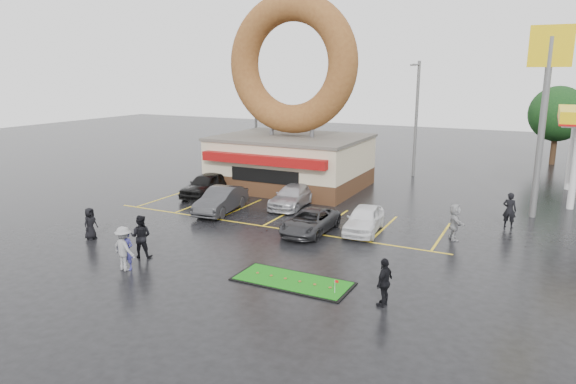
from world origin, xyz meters
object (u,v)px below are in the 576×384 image
at_px(car_black, 206,185).
at_px(dumpster, 229,176).
at_px(donut_shop, 291,125).
at_px(putting_green, 293,281).
at_px(car_white, 364,219).
at_px(person_cameraman, 384,282).
at_px(shell_sign, 547,86).
at_px(person_blue, 127,250).
at_px(streetlight_left, 255,111).
at_px(car_silver, 293,196).
at_px(car_dgrey, 221,200).
at_px(car_grey, 310,221).
at_px(streetlight_mid, 416,116).

bearing_deg(car_black, dumpster, 96.72).
relative_size(donut_shop, putting_green, 2.84).
relative_size(car_white, person_cameraman, 2.26).
relative_size(shell_sign, person_blue, 6.33).
bearing_deg(streetlight_left, putting_green, -56.79).
bearing_deg(car_silver, car_dgrey, -139.18).
bearing_deg(car_white, car_dgrey, 174.94).
distance_m(car_white, putting_green, 7.64).
distance_m(shell_sign, car_dgrey, 19.28).
xyz_separation_m(car_black, putting_green, (11.61, -10.48, -0.74)).
relative_size(car_dgrey, person_cameraman, 2.53).
height_order(donut_shop, car_grey, donut_shop).
relative_size(car_dgrey, putting_green, 0.95).
height_order(shell_sign, car_white, shell_sign).
bearing_deg(car_dgrey, dumpster, 112.93).
bearing_deg(car_grey, person_blue, -120.44).
height_order(streetlight_mid, person_blue, streetlight_mid).
distance_m(person_blue, dumpster, 17.12).
bearing_deg(person_blue, person_cameraman, 0.24).
distance_m(car_silver, person_cameraman, 14.24).
xyz_separation_m(donut_shop, putting_green, (7.82, -15.69, -4.43)).
distance_m(car_grey, person_cameraman, 8.87).
distance_m(streetlight_left, streetlight_mid, 14.04).
relative_size(donut_shop, car_grey, 3.13).
height_order(car_black, car_grey, car_black).
relative_size(shell_sign, car_grey, 2.46).
xyz_separation_m(streetlight_mid, car_white, (1.23, -16.03, -4.10)).
relative_size(shell_sign, car_white, 2.63).
distance_m(dumpster, putting_green, 18.90).
height_order(car_black, person_cameraman, person_cameraman).
distance_m(streetlight_mid, person_blue, 26.53).
distance_m(car_black, car_silver, 6.40).
bearing_deg(streetlight_mid, streetlight_left, -175.91).
xyz_separation_m(car_silver, car_white, (5.62, -2.98, 0.03)).
distance_m(shell_sign, streetlight_left, 24.46).
bearing_deg(person_blue, car_grey, 51.81).
distance_m(person_blue, putting_green, 7.14).
height_order(streetlight_mid, person_cameraman, streetlight_mid).
xyz_separation_m(person_cameraman, putting_green, (-3.83, 0.42, -0.85)).
relative_size(car_silver, person_cameraman, 2.52).
height_order(shell_sign, person_blue, shell_sign).
height_order(donut_shop, car_silver, donut_shop).
distance_m(streetlight_mid, putting_green, 24.12).
bearing_deg(shell_sign, putting_green, -119.08).
xyz_separation_m(dumpster, putting_green, (12.32, -14.32, -0.61)).
xyz_separation_m(car_silver, person_cameraman, (9.03, -11.01, 0.24)).
relative_size(streetlight_left, dumpster, 5.00).
distance_m(car_dgrey, person_blue, 9.51).
bearing_deg(putting_green, donut_shop, 116.48).
height_order(car_black, car_dgrey, car_black).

